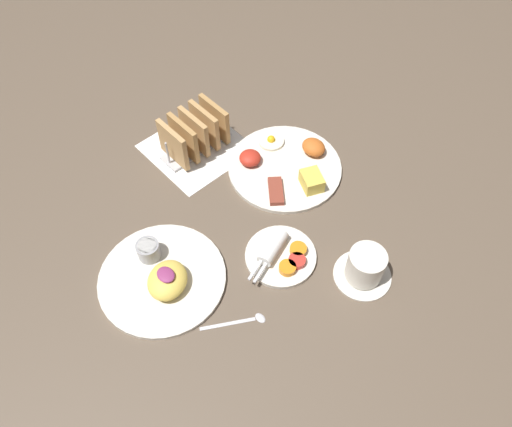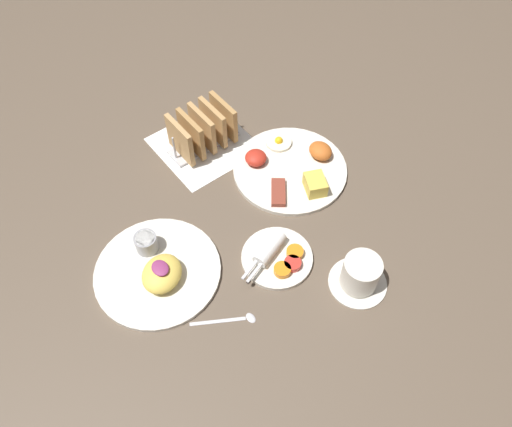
{
  "view_description": "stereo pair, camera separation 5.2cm",
  "coord_description": "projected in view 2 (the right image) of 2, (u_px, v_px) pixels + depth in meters",
  "views": [
    {
      "loc": [
        0.51,
        -0.39,
        0.91
      ],
      "look_at": [
        0.04,
        0.04,
        0.03
      ],
      "focal_mm": 35.0,
      "sensor_mm": 36.0,
      "label": 1
    },
    {
      "loc": [
        0.54,
        -0.35,
        0.91
      ],
      "look_at": [
        0.04,
        0.04,
        0.03
      ],
      "focal_mm": 35.0,
      "sensor_mm": 36.0,
      "label": 2
    }
  ],
  "objects": [
    {
      "name": "ground_plane",
      "position": [
        230.0,
        218.0,
        1.12
      ],
      "size": [
        3.0,
        3.0,
        0.0
      ],
      "primitive_type": "plane",
      "color": "brown"
    },
    {
      "name": "plate_condiments",
      "position": [
        277.0,
        256.0,
        1.05
      ],
      "size": [
        0.15,
        0.17,
        0.04
      ],
      "color": "silver",
      "rests_on": "ground_plane"
    },
    {
      "name": "coffee_cup",
      "position": [
        360.0,
        275.0,
        0.99
      ],
      "size": [
        0.12,
        0.12,
        0.08
      ],
      "color": "silver",
      "rests_on": "ground_plane"
    },
    {
      "name": "toast_rack",
      "position": [
        202.0,
        130.0,
        1.21
      ],
      "size": [
        0.1,
        0.18,
        0.1
      ],
      "color": "#B7B7BC",
      "rests_on": "ground_plane"
    },
    {
      "name": "teaspoon",
      "position": [
        234.0,
        319.0,
        0.97
      ],
      "size": [
        0.08,
        0.11,
        0.01
      ],
      "color": "silver",
      "rests_on": "ground_plane"
    },
    {
      "name": "napkin_flat",
      "position": [
        204.0,
        144.0,
        1.25
      ],
      "size": [
        0.22,
        0.22,
        0.0
      ],
      "color": "white",
      "rests_on": "ground_plane"
    },
    {
      "name": "plate_foreground",
      "position": [
        158.0,
        269.0,
        1.03
      ],
      "size": [
        0.26,
        0.26,
        0.06
      ],
      "color": "silver",
      "rests_on": "ground_plane"
    },
    {
      "name": "plate_breakfast",
      "position": [
        292.0,
        167.0,
        1.19
      ],
      "size": [
        0.27,
        0.27,
        0.05
      ],
      "color": "silver",
      "rests_on": "ground_plane"
    }
  ]
}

